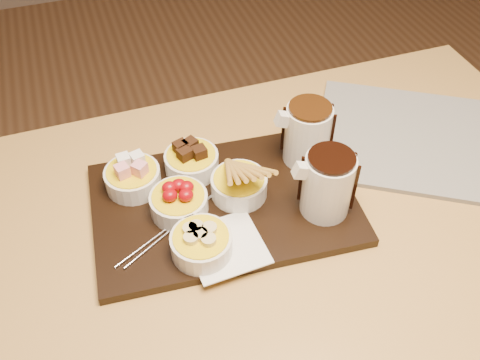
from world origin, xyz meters
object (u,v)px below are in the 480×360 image
object	(u,v)px
dining_table	(285,255)
newspaper	(415,139)
pitcher_milk_chocolate	(307,134)
bowl_strawberries	(179,204)
pitcher_dark_chocolate	(327,185)
serving_board	(224,204)

from	to	relation	value
dining_table	newspaper	distance (m)	0.36
pitcher_milk_chocolate	newspaper	size ratio (longest dim) A/B	0.30
pitcher_milk_chocolate	newspaper	world-z (taller)	pitcher_milk_chocolate
bowl_strawberries	pitcher_milk_chocolate	distance (m)	0.27
dining_table	pitcher_dark_chocolate	world-z (taller)	pitcher_dark_chocolate
bowl_strawberries	newspaper	bearing A→B (deg)	4.91
dining_table	pitcher_dark_chocolate	distance (m)	0.19
pitcher_milk_chocolate	serving_board	bearing A→B (deg)	-158.20
dining_table	bowl_strawberries	size ratio (longest dim) A/B	12.00
serving_board	pitcher_milk_chocolate	world-z (taller)	pitcher_milk_chocolate
bowl_strawberries	pitcher_dark_chocolate	size ratio (longest dim) A/B	0.86
dining_table	newspaper	bearing A→B (deg)	19.32
bowl_strawberries	dining_table	bearing A→B (deg)	-21.78
bowl_strawberries	pitcher_milk_chocolate	world-z (taller)	pitcher_milk_chocolate
serving_board	pitcher_milk_chocolate	bearing A→B (deg)	21.80
serving_board	pitcher_milk_chocolate	distance (m)	0.20
dining_table	newspaper	world-z (taller)	newspaper
dining_table	bowl_strawberries	bearing A→B (deg)	158.22
dining_table	pitcher_dark_chocolate	bearing A→B (deg)	-4.04
pitcher_milk_chocolate	pitcher_dark_chocolate	bearing A→B (deg)	-94.40
newspaper	serving_board	bearing A→B (deg)	-142.40
serving_board	pitcher_milk_chocolate	xyz separation A→B (m)	(0.18, 0.06, 0.07)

